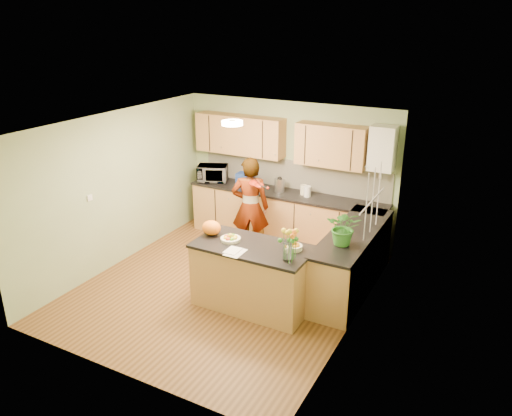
% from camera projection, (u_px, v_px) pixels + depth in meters
% --- Properties ---
extents(floor, '(4.50, 4.50, 0.00)m').
position_uv_depth(floor, '(225.00, 287.00, 7.60)').
color(floor, '#553618').
rests_on(floor, ground).
extents(ceiling, '(4.00, 4.50, 0.02)m').
position_uv_depth(ceiling, '(221.00, 124.00, 6.70)').
color(ceiling, silver).
rests_on(ceiling, wall_back).
extents(wall_back, '(4.00, 0.02, 2.50)m').
position_uv_depth(wall_back, '(288.00, 171.00, 9.01)').
color(wall_back, '#8CA072').
rests_on(wall_back, floor).
extents(wall_front, '(4.00, 0.02, 2.50)m').
position_uv_depth(wall_front, '(112.00, 278.00, 5.29)').
color(wall_front, '#8CA072').
rests_on(wall_front, floor).
extents(wall_left, '(0.02, 4.50, 2.50)m').
position_uv_depth(wall_left, '(117.00, 189.00, 8.03)').
color(wall_left, '#8CA072').
rests_on(wall_left, floor).
extents(wall_right, '(0.02, 4.50, 2.50)m').
position_uv_depth(wall_right, '(359.00, 237.00, 6.27)').
color(wall_right, '#8CA072').
rests_on(wall_right, floor).
extents(back_counter, '(3.64, 0.62, 0.94)m').
position_uv_depth(back_counter, '(285.00, 217.00, 8.99)').
color(back_counter, '#A67642').
rests_on(back_counter, floor).
extents(right_counter, '(0.62, 2.24, 0.94)m').
position_uv_depth(right_counter, '(352.00, 261.00, 7.38)').
color(right_counter, '#A67642').
rests_on(right_counter, floor).
extents(splashback, '(3.60, 0.02, 0.52)m').
position_uv_depth(splashback, '(293.00, 174.00, 8.97)').
color(splashback, silver).
rests_on(splashback, back_counter).
extents(upper_cabinets, '(3.20, 0.34, 0.70)m').
position_uv_depth(upper_cabinets, '(276.00, 139.00, 8.73)').
color(upper_cabinets, '#A67642').
rests_on(upper_cabinets, wall_back).
extents(boiler, '(0.40, 0.30, 0.86)m').
position_uv_depth(boiler, '(383.00, 149.00, 7.90)').
color(boiler, white).
rests_on(boiler, wall_back).
extents(window_right, '(0.01, 1.30, 1.05)m').
position_uv_depth(window_right, '(373.00, 201.00, 6.67)').
color(window_right, white).
rests_on(window_right, wall_right).
extents(light_switch, '(0.02, 0.09, 0.09)m').
position_uv_depth(light_switch, '(90.00, 198.00, 7.51)').
color(light_switch, white).
rests_on(light_switch, wall_left).
extents(ceiling_lamp, '(0.30, 0.30, 0.07)m').
position_uv_depth(ceiling_lamp, '(232.00, 123.00, 6.97)').
color(ceiling_lamp, '#FFEABF').
rests_on(ceiling_lamp, ceiling).
extents(peninsula_island, '(1.63, 0.83, 0.93)m').
position_uv_depth(peninsula_island, '(253.00, 276.00, 6.96)').
color(peninsula_island, '#A67642').
rests_on(peninsula_island, floor).
extents(fruit_dish, '(0.28, 0.28, 0.10)m').
position_uv_depth(fruit_dish, '(231.00, 238.00, 6.93)').
color(fruit_dish, beige).
rests_on(fruit_dish, peninsula_island).
extents(orange_bowl, '(0.22, 0.22, 0.13)m').
position_uv_depth(orange_bowl, '(294.00, 246.00, 6.65)').
color(orange_bowl, beige).
rests_on(orange_bowl, peninsula_island).
extents(flower_vase, '(0.28, 0.28, 0.52)m').
position_uv_depth(flower_vase, '(288.00, 236.00, 6.25)').
color(flower_vase, silver).
rests_on(flower_vase, peninsula_island).
extents(orange_bag, '(0.33, 0.30, 0.21)m').
position_uv_depth(orange_bag, '(211.00, 228.00, 7.10)').
color(orange_bag, orange).
rests_on(orange_bag, peninsula_island).
extents(papers, '(0.22, 0.30, 0.01)m').
position_uv_depth(papers, '(235.00, 252.00, 6.58)').
color(papers, white).
rests_on(papers, peninsula_island).
extents(violinist, '(0.74, 0.62, 1.73)m').
position_uv_depth(violinist, '(250.00, 207.00, 8.36)').
color(violinist, tan).
rests_on(violinist, floor).
extents(violin, '(0.65, 0.56, 0.16)m').
position_uv_depth(violin, '(255.00, 183.00, 7.90)').
color(violin, '#571305').
rests_on(violin, violinist).
extents(microwave, '(0.65, 0.56, 0.30)m').
position_uv_depth(microwave, '(213.00, 173.00, 9.40)').
color(microwave, white).
rests_on(microwave, back_counter).
extents(blue_box, '(0.30, 0.23, 0.23)m').
position_uv_depth(blue_box, '(245.00, 179.00, 9.17)').
color(blue_box, navy).
rests_on(blue_box, back_counter).
extents(kettle, '(0.17, 0.17, 0.32)m').
position_uv_depth(kettle, '(280.00, 185.00, 8.83)').
color(kettle, '#BCBCC1').
rests_on(kettle, back_counter).
extents(jar_cream, '(0.15, 0.15, 0.18)m').
position_uv_depth(jar_cream, '(304.00, 190.00, 8.70)').
color(jar_cream, beige).
rests_on(jar_cream, back_counter).
extents(jar_white, '(0.16, 0.16, 0.19)m').
position_uv_depth(jar_white, '(307.00, 191.00, 8.60)').
color(jar_white, white).
rests_on(jar_white, back_counter).
extents(potted_plant, '(0.53, 0.48, 0.51)m').
position_uv_depth(potted_plant, '(344.00, 227.00, 6.71)').
color(potted_plant, '#327C29').
rests_on(potted_plant, right_counter).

